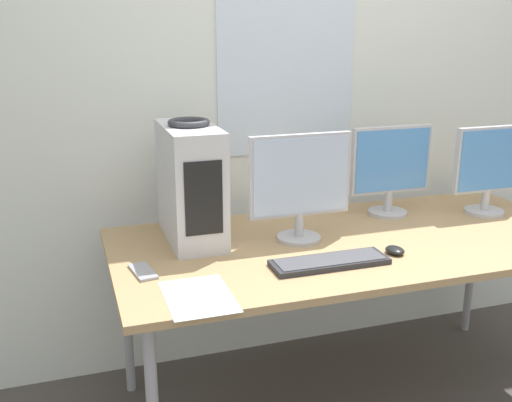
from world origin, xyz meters
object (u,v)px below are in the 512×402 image
object	(u,v)px
mouse	(395,250)
keyboard	(330,262)
headphones	(189,122)
monitor_right_far	(489,167)
monitor_main	(300,183)
pc_tower	(191,184)
monitor_right_near	(391,167)
cell_phone	(143,271)

from	to	relation	value
mouse	keyboard	bearing A→B (deg)	-175.45
headphones	keyboard	world-z (taller)	headphones
monitor_right_far	keyboard	bearing A→B (deg)	-160.06
monitor_main	mouse	bearing A→B (deg)	-41.42
headphones	keyboard	distance (m)	0.75
monitor_right_far	pc_tower	bearing A→B (deg)	176.36
pc_tower	monitor_main	bearing A→B (deg)	-20.24
monitor_main	monitor_right_near	xyz separation A→B (m)	(0.51, 0.19, -0.02)
headphones	cell_phone	bearing A→B (deg)	-129.58
monitor_main	keyboard	size ratio (longest dim) A/B	1.00
monitor_right_near	monitor_right_far	size ratio (longest dim) A/B	1.01
pc_tower	mouse	distance (m)	0.83
headphones	monitor_right_near	xyz separation A→B (m)	(0.91, 0.04, -0.25)
monitor_main	headphones	bearing A→B (deg)	159.66
monitor_main	cell_phone	xyz separation A→B (m)	(-0.64, -0.14, -0.23)
keyboard	mouse	bearing A→B (deg)	4.55
keyboard	cell_phone	size ratio (longest dim) A/B	2.62
pc_tower	monitor_main	distance (m)	0.43
headphones	cell_phone	xyz separation A→B (m)	(-0.24, -0.29, -0.47)
headphones	monitor_right_far	xyz separation A→B (m)	(1.34, -0.09, -0.26)
pc_tower	monitor_right_far	bearing A→B (deg)	-3.64
monitor_right_far	cell_phone	distance (m)	1.61
headphones	monitor_right_near	bearing A→B (deg)	2.33
keyboard	pc_tower	bearing A→B (deg)	134.03
mouse	pc_tower	bearing A→B (deg)	149.78
monitor_right_near	cell_phone	size ratio (longest dim) A/B	2.46
mouse	cell_phone	size ratio (longest dim) A/B	0.52
mouse	monitor_right_near	bearing A→B (deg)	63.01
pc_tower	monitor_main	size ratio (longest dim) A/B	1.07
pc_tower	monitor_right_near	world-z (taller)	pc_tower
headphones	mouse	distance (m)	0.92
monitor_right_far	mouse	distance (m)	0.75
monitor_right_near	keyboard	world-z (taller)	monitor_right_near
keyboard	mouse	size ratio (longest dim) A/B	5.07
monitor_main	monitor_right_near	size ratio (longest dim) A/B	1.06
monitor_main	mouse	xyz separation A→B (m)	(0.29, -0.25, -0.22)
monitor_right_far	mouse	xyz separation A→B (m)	(-0.65, -0.32, -0.20)
cell_phone	monitor_right_near	bearing A→B (deg)	6.53
monitor_main	pc_tower	bearing A→B (deg)	159.76
monitor_right_near	keyboard	size ratio (longest dim) A/B	0.94
keyboard	headphones	bearing A→B (deg)	133.97
pc_tower	cell_phone	distance (m)	0.44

